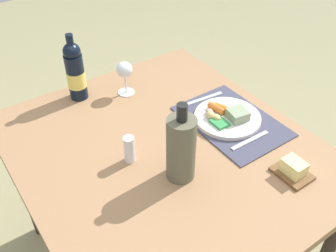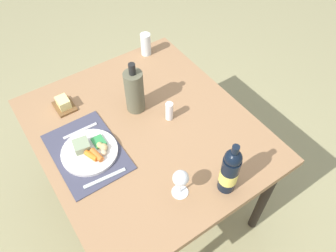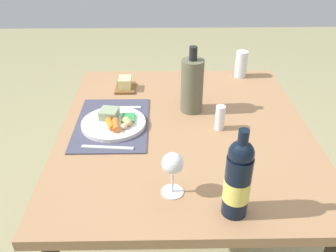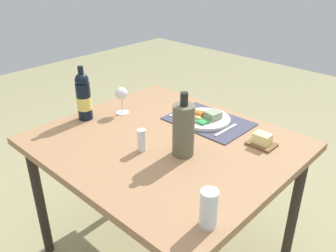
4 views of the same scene
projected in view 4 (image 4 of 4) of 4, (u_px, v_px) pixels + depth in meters
The scene contains 11 objects.
dining_table at pixel (165, 153), 1.79m from camera, with size 1.21×1.06×0.78m.
placemat at pixel (209, 121), 1.94m from camera, with size 0.44×0.31×0.01m, color #414156.
dinner_plate at pixel (205, 118), 1.93m from camera, with size 0.27×0.27×0.06m.
fork at pixel (226, 130), 1.84m from camera, with size 0.02×0.18×0.01m, color silver.
knife at pixel (183, 111), 2.05m from camera, with size 0.02×0.20×0.01m, color silver.
water_tumbler at pixel (209, 211), 1.19m from camera, with size 0.06×0.06×0.14m.
salt_shaker at pixel (142, 140), 1.65m from camera, with size 0.04×0.04×0.11m, color white.
cooler_bottle at pixel (184, 130), 1.58m from camera, with size 0.10×0.10×0.30m.
butter_dish at pixel (262, 141), 1.70m from camera, with size 0.13×0.10×0.06m.
wine_bottle at pixel (84, 97), 1.92m from camera, with size 0.08×0.08×0.30m.
wine_glass at pixel (121, 95), 1.99m from camera, with size 0.08×0.08×0.16m.
Camera 4 is at (-1.06, 1.11, 1.63)m, focal length 37.74 mm.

